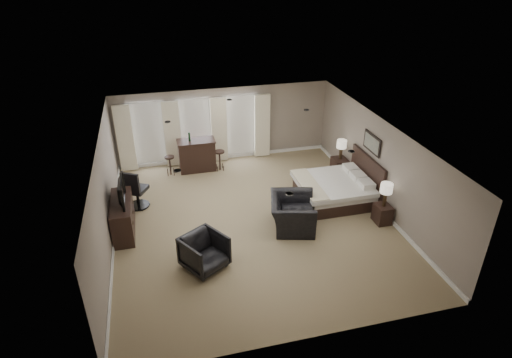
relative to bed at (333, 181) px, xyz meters
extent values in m
cube|color=#877656|center=(-2.58, -0.53, -0.66)|extent=(7.60, 8.60, 0.04)
cube|color=silver|center=(-2.58, -0.53, 1.94)|extent=(7.60, 8.60, 0.04)
cube|color=gray|center=(-2.58, 3.72, 0.64)|extent=(7.50, 0.04, 2.60)
cube|color=gray|center=(-2.58, -4.78, 0.64)|extent=(7.50, 0.04, 2.60)
cube|color=gray|center=(-6.33, -0.53, 0.64)|extent=(0.04, 8.50, 2.60)
cube|color=gray|center=(1.17, -0.53, 0.64)|extent=(0.04, 8.50, 2.60)
cube|color=silver|center=(-5.18, 3.66, 0.59)|extent=(1.15, 0.04, 2.05)
cube|color=silver|center=(-3.58, 3.66, 0.59)|extent=(1.15, 0.04, 2.05)
cube|color=silver|center=(-1.98, 3.66, 0.59)|extent=(1.15, 0.04, 2.05)
cube|color=beige|center=(-5.93, 3.54, 0.52)|extent=(0.55, 0.12, 2.30)
cube|color=beige|center=(-4.38, 3.54, 0.52)|extent=(0.55, 0.12, 2.30)
cube|color=beige|center=(-2.78, 3.54, 0.52)|extent=(0.55, 0.12, 2.30)
cube|color=beige|center=(-1.23, 3.54, 0.52)|extent=(0.55, 0.12, 2.30)
cube|color=silver|center=(0.00, 0.00, 0.00)|extent=(2.08, 1.99, 1.33)
cube|color=black|center=(0.89, -1.45, -0.40)|extent=(0.40, 0.49, 0.53)
cube|color=black|center=(0.89, 1.45, -0.36)|extent=(0.45, 0.55, 0.60)
cube|color=beige|center=(0.89, -1.45, 0.21)|extent=(0.33, 0.33, 0.68)
cube|color=beige|center=(0.89, 1.45, 0.27)|extent=(0.32, 0.32, 0.67)
cube|color=slate|center=(1.12, 0.00, 1.09)|extent=(0.04, 0.96, 0.56)
cube|color=black|center=(-6.03, -0.18, -0.19)|extent=(0.52, 1.62, 0.94)
imported|color=black|center=(-6.03, -0.18, 0.35)|extent=(0.63, 1.09, 0.14)
imported|color=black|center=(-1.60, -1.05, -0.08)|extent=(1.20, 1.53, 1.17)
imported|color=black|center=(-4.14, -2.16, -0.19)|extent=(1.23, 1.21, 0.94)
cube|color=black|center=(-3.66, 3.03, -0.11)|extent=(1.26, 0.66, 1.10)
cube|color=black|center=(-4.59, 2.88, -0.33)|extent=(0.37, 0.37, 0.67)
cube|color=black|center=(-2.91, 2.82, -0.31)|extent=(0.43, 0.43, 0.71)
cube|color=black|center=(-5.66, 1.05, -0.05)|extent=(0.85, 0.85, 1.22)
camera|label=1|loc=(-4.93, -10.23, 6.04)|focal=30.00mm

